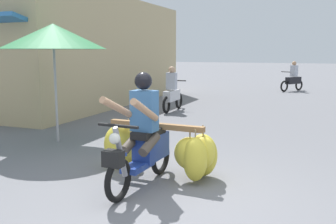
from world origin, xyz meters
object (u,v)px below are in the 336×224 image
object	(u,v)px
motorbike_main_loaded	(161,147)
market_umbrella_near_shop	(53,36)
motorbike_distant_ahead_right	(293,79)
motorbike_distant_ahead_left	(172,93)

from	to	relation	value
motorbike_main_loaded	market_umbrella_near_shop	world-z (taller)	market_umbrella_near_shop
motorbike_distant_ahead_right	market_umbrella_near_shop	xyz separation A→B (m)	(-3.83, -12.57, 1.58)
motorbike_distant_ahead_left	motorbike_distant_ahead_right	bearing A→B (deg)	68.58
motorbike_distant_ahead_left	motorbike_main_loaded	bearing A→B (deg)	-70.58
motorbike_main_loaded	motorbike_distant_ahead_right	size ratio (longest dim) A/B	1.35
motorbike_distant_ahead_right	market_umbrella_near_shop	distance (m)	13.23
motorbike_main_loaded	motorbike_distant_ahead_left	distance (m)	6.43
motorbike_distant_ahead_left	motorbike_distant_ahead_right	distance (m)	8.46
motorbike_main_loaded	motorbike_distant_ahead_left	world-z (taller)	motorbike_main_loaded
market_umbrella_near_shop	motorbike_distant_ahead_left	bearing A→B (deg)	81.05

